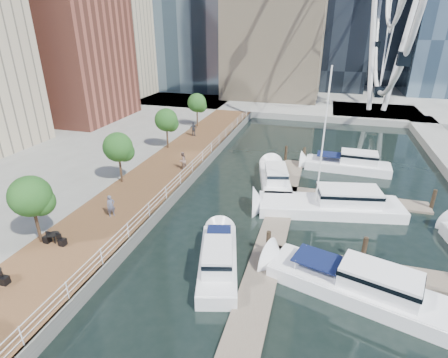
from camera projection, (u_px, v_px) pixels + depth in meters
name	position (u px, v px, depth m)	size (l,w,h in m)	color
ground	(179.00, 339.00, 16.97)	(520.00, 520.00, 0.00)	black
boardwalk	(152.00, 185.00, 32.25)	(6.00, 60.00, 1.00)	brown
seawall	(182.00, 189.00, 31.49)	(0.25, 60.00, 1.00)	#595954
land_far	(309.00, 74.00, 106.55)	(200.00, 114.00, 1.00)	gray
pier	(375.00, 113.00, 59.00)	(14.00, 12.00, 1.00)	gray
railing	(180.00, 178.00, 31.11)	(0.10, 60.00, 1.05)	white
floating_docks	(346.00, 244.00, 23.55)	(16.00, 34.00, 2.60)	#6D6051
midrise_condos	(8.00, 31.00, 43.69)	(19.00, 67.00, 28.00)	#BCAD8E
street_trees	(118.00, 147.00, 30.46)	(2.60, 42.60, 4.60)	#3F2B1C
yacht_foreground	(353.00, 294.00, 19.83)	(2.83, 10.58, 2.15)	white
pedestrian_near	(111.00, 206.00, 25.70)	(0.61, 0.40, 1.67)	slate
pedestrian_mid	(183.00, 161.00, 34.18)	(0.86, 0.67, 1.77)	#916F64
pedestrian_far	(194.00, 129.00, 44.60)	(1.06, 0.44, 1.80)	#383B46
moored_yachts	(341.00, 223.00, 26.96)	(21.95, 35.64, 11.50)	white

